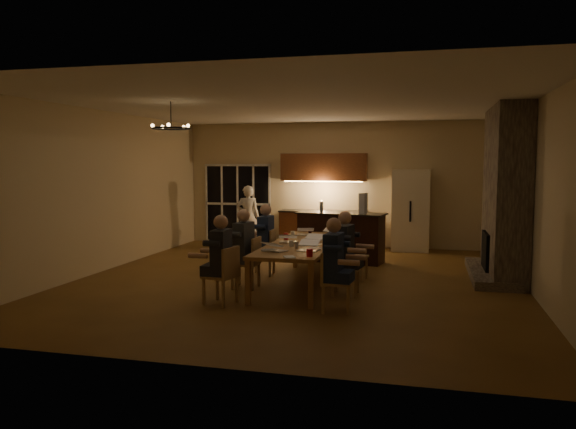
# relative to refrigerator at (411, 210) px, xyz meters

# --- Properties ---
(floor) EXTENTS (9.00, 9.00, 0.00)m
(floor) POSITION_rel_refrigerator_xyz_m (-1.90, -4.15, -1.00)
(floor) COLOR brown
(floor) RESTS_ON ground
(back_wall) EXTENTS (8.00, 0.04, 3.20)m
(back_wall) POSITION_rel_refrigerator_xyz_m (-1.90, 0.37, 0.60)
(back_wall) COLOR beige
(back_wall) RESTS_ON ground
(left_wall) EXTENTS (0.04, 9.00, 3.20)m
(left_wall) POSITION_rel_refrigerator_xyz_m (-5.92, -4.15, 0.60)
(left_wall) COLOR beige
(left_wall) RESTS_ON ground
(right_wall) EXTENTS (0.04, 9.00, 3.20)m
(right_wall) POSITION_rel_refrigerator_xyz_m (2.12, -4.15, 0.60)
(right_wall) COLOR beige
(right_wall) RESTS_ON ground
(ceiling) EXTENTS (8.00, 9.00, 0.04)m
(ceiling) POSITION_rel_refrigerator_xyz_m (-1.90, -4.15, 2.22)
(ceiling) COLOR white
(ceiling) RESTS_ON back_wall
(french_doors) EXTENTS (1.86, 0.08, 2.10)m
(french_doors) POSITION_rel_refrigerator_xyz_m (-4.60, 0.32, 0.05)
(french_doors) COLOR black
(french_doors) RESTS_ON ground
(fireplace) EXTENTS (0.58, 2.50, 3.20)m
(fireplace) POSITION_rel_refrigerator_xyz_m (1.80, -2.95, 0.60)
(fireplace) COLOR #746B5B
(fireplace) RESTS_ON ground
(kitchenette) EXTENTS (2.24, 0.68, 2.40)m
(kitchenette) POSITION_rel_refrigerator_xyz_m (-2.20, 0.05, 0.20)
(kitchenette) COLOR brown
(kitchenette) RESTS_ON ground
(refrigerator) EXTENTS (0.90, 0.68, 2.00)m
(refrigerator) POSITION_rel_refrigerator_xyz_m (0.00, 0.00, 0.00)
(refrigerator) COLOR #F0E8C9
(refrigerator) RESTS_ON ground
(dining_table) EXTENTS (1.10, 3.27, 0.75)m
(dining_table) POSITION_rel_refrigerator_xyz_m (-1.75, -4.48, -0.62)
(dining_table) COLOR #AC7E44
(dining_table) RESTS_ON ground
(bar_island) EXTENTS (2.02, 1.00, 1.08)m
(bar_island) POSITION_rel_refrigerator_xyz_m (-1.43, -1.98, -0.46)
(bar_island) COLOR black
(bar_island) RESTS_ON ground
(chair_left_near) EXTENTS (0.53, 0.53, 0.89)m
(chair_left_near) POSITION_rel_refrigerator_xyz_m (-2.68, -6.09, -0.55)
(chair_left_near) COLOR tan
(chair_left_near) RESTS_ON ground
(chair_left_mid) EXTENTS (0.45, 0.45, 0.89)m
(chair_left_mid) POSITION_rel_refrigerator_xyz_m (-2.64, -4.96, -0.55)
(chair_left_mid) COLOR tan
(chair_left_mid) RESTS_ON ground
(chair_left_far) EXTENTS (0.47, 0.47, 0.89)m
(chair_left_far) POSITION_rel_refrigerator_xyz_m (-2.67, -3.81, -0.55)
(chair_left_far) COLOR tan
(chair_left_far) RESTS_ON ground
(chair_right_near) EXTENTS (0.50, 0.50, 0.89)m
(chair_right_near) POSITION_rel_refrigerator_xyz_m (-0.88, -6.08, -0.55)
(chair_right_near) COLOR tan
(chair_right_near) RESTS_ON ground
(chair_right_mid) EXTENTS (0.44, 0.44, 0.89)m
(chair_right_mid) POSITION_rel_refrigerator_xyz_m (-0.88, -5.05, -0.55)
(chair_right_mid) COLOR tan
(chair_right_mid) RESTS_ON ground
(chair_right_far) EXTENTS (0.50, 0.50, 0.89)m
(chair_right_far) POSITION_rel_refrigerator_xyz_m (-0.89, -3.83, -0.55)
(chair_right_far) COLOR tan
(chair_right_far) RESTS_ON ground
(person_left_near) EXTENTS (0.61, 0.61, 1.38)m
(person_left_near) POSITION_rel_refrigerator_xyz_m (-2.66, -6.09, -0.31)
(person_left_near) COLOR #24282F
(person_left_near) RESTS_ON ground
(person_right_near) EXTENTS (0.65, 0.65, 1.38)m
(person_right_near) POSITION_rel_refrigerator_xyz_m (-0.91, -6.10, -0.31)
(person_right_near) COLOR navy
(person_right_near) RESTS_ON ground
(person_left_mid) EXTENTS (0.67, 0.67, 1.38)m
(person_left_mid) POSITION_rel_refrigerator_xyz_m (-2.66, -5.00, -0.31)
(person_left_mid) COLOR #3B4145
(person_left_mid) RESTS_ON ground
(person_right_mid) EXTENTS (0.69, 0.69, 1.38)m
(person_right_mid) POSITION_rel_refrigerator_xyz_m (-0.92, -4.99, -0.31)
(person_right_mid) COLOR #24282F
(person_right_mid) RESTS_ON ground
(person_left_far) EXTENTS (0.60, 0.60, 1.38)m
(person_left_far) POSITION_rel_refrigerator_xyz_m (-2.60, -3.83, -0.31)
(person_left_far) COLOR navy
(person_left_far) RESTS_ON ground
(standing_person) EXTENTS (0.66, 0.52, 1.59)m
(standing_person) POSITION_rel_refrigerator_xyz_m (-4.05, -0.50, -0.20)
(standing_person) COLOR silver
(standing_person) RESTS_ON ground
(chandelier) EXTENTS (0.65, 0.65, 0.03)m
(chandelier) POSITION_rel_refrigerator_xyz_m (-3.86, -5.22, 1.75)
(chandelier) COLOR black
(chandelier) RESTS_ON ceiling
(laptop_a) EXTENTS (0.41, 0.39, 0.23)m
(laptop_a) POSITION_rel_refrigerator_xyz_m (-1.95, -5.45, -0.14)
(laptop_a) COLOR silver
(laptop_a) RESTS_ON dining_table
(laptop_b) EXTENTS (0.34, 0.30, 0.23)m
(laptop_b) POSITION_rel_refrigerator_xyz_m (-1.47, -5.31, -0.14)
(laptop_b) COLOR silver
(laptop_b) RESTS_ON dining_table
(laptop_c) EXTENTS (0.37, 0.34, 0.23)m
(laptop_c) POSITION_rel_refrigerator_xyz_m (-2.01, -4.45, -0.14)
(laptop_c) COLOR silver
(laptop_c) RESTS_ON dining_table
(laptop_d) EXTENTS (0.36, 0.33, 0.23)m
(laptop_d) POSITION_rel_refrigerator_xyz_m (-1.53, -4.58, -0.14)
(laptop_d) COLOR silver
(laptop_d) RESTS_ON dining_table
(laptop_e) EXTENTS (0.38, 0.35, 0.23)m
(laptop_e) POSITION_rel_refrigerator_xyz_m (-1.93, -3.37, -0.14)
(laptop_e) COLOR silver
(laptop_e) RESTS_ON dining_table
(laptop_f) EXTENTS (0.38, 0.36, 0.23)m
(laptop_f) POSITION_rel_refrigerator_xyz_m (-1.43, -3.42, -0.14)
(laptop_f) COLOR silver
(laptop_f) RESTS_ON dining_table
(mug_front) EXTENTS (0.08, 0.08, 0.10)m
(mug_front) POSITION_rel_refrigerator_xyz_m (-1.84, -4.89, -0.20)
(mug_front) COLOR silver
(mug_front) RESTS_ON dining_table
(mug_mid) EXTENTS (0.07, 0.07, 0.10)m
(mug_mid) POSITION_rel_refrigerator_xyz_m (-1.65, -3.86, -0.20)
(mug_mid) COLOR silver
(mug_mid) RESTS_ON dining_table
(mug_back) EXTENTS (0.08, 0.08, 0.10)m
(mug_back) POSITION_rel_refrigerator_xyz_m (-2.13, -3.61, -0.20)
(mug_back) COLOR silver
(mug_back) RESTS_ON dining_table
(redcup_near) EXTENTS (0.10, 0.10, 0.12)m
(redcup_near) POSITION_rel_refrigerator_xyz_m (-1.33, -5.84, -0.19)
(redcup_near) COLOR red
(redcup_near) RESTS_ON dining_table
(redcup_mid) EXTENTS (0.09, 0.09, 0.12)m
(redcup_mid) POSITION_rel_refrigerator_xyz_m (-2.14, -4.08, -0.19)
(redcup_mid) COLOR red
(redcup_mid) RESTS_ON dining_table
(can_silver) EXTENTS (0.06, 0.06, 0.12)m
(can_silver) POSITION_rel_refrigerator_xyz_m (-1.70, -5.11, -0.19)
(can_silver) COLOR #B2B2B7
(can_silver) RESTS_ON dining_table
(can_cola) EXTENTS (0.06, 0.06, 0.12)m
(can_cola) POSITION_rel_refrigerator_xyz_m (-1.89, -3.08, -0.19)
(can_cola) COLOR #3F0F0C
(can_cola) RESTS_ON dining_table
(can_right) EXTENTS (0.06, 0.06, 0.12)m
(can_right) POSITION_rel_refrigerator_xyz_m (-1.36, -4.22, -0.19)
(can_right) COLOR #B2B2B7
(can_right) RESTS_ON dining_table
(plate_near) EXTENTS (0.27, 0.27, 0.02)m
(plate_near) POSITION_rel_refrigerator_xyz_m (-1.37, -5.10, -0.24)
(plate_near) COLOR silver
(plate_near) RESTS_ON dining_table
(plate_left) EXTENTS (0.27, 0.27, 0.02)m
(plate_left) POSITION_rel_refrigerator_xyz_m (-2.07, -5.45, -0.24)
(plate_left) COLOR silver
(plate_left) RESTS_ON dining_table
(plate_far) EXTENTS (0.23, 0.23, 0.02)m
(plate_far) POSITION_rel_refrigerator_xyz_m (-1.33, -3.71, -0.24)
(plate_far) COLOR silver
(plate_far) RESTS_ON dining_table
(notepad) EXTENTS (0.24, 0.27, 0.01)m
(notepad) POSITION_rel_refrigerator_xyz_m (-1.61, -5.98, -0.24)
(notepad) COLOR white
(notepad) RESTS_ON dining_table
(bar_bottle) EXTENTS (0.08, 0.08, 0.24)m
(bar_bottle) POSITION_rel_refrigerator_xyz_m (-1.88, -1.92, 0.20)
(bar_bottle) COLOR #99999E
(bar_bottle) RESTS_ON bar_island
(bar_blender) EXTENTS (0.18, 0.18, 0.44)m
(bar_blender) POSITION_rel_refrigerator_xyz_m (-0.94, -2.13, 0.30)
(bar_blender) COLOR silver
(bar_blender) RESTS_ON bar_island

